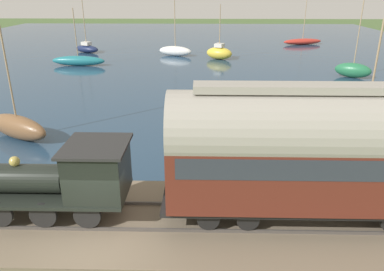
# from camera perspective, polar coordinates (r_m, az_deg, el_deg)

# --- Properties ---
(ground_plane) EXTENTS (200.00, 200.00, 0.00)m
(ground_plane) POSITION_cam_1_polar(r_m,az_deg,el_deg) (13.43, -14.22, -16.83)
(ground_plane) COLOR #476033
(harbor_water) EXTENTS (80.00, 80.00, 0.01)m
(harbor_water) POSITION_cam_1_polar(r_m,az_deg,el_deg) (55.23, -2.20, 13.07)
(harbor_water) COLOR navy
(harbor_water) RESTS_ON ground
(rail_embankment) EXTENTS (5.47, 56.00, 0.57)m
(rail_embankment) POSITION_cam_1_polar(r_m,az_deg,el_deg) (14.38, -12.86, -12.69)
(rail_embankment) COLOR #756651
(rail_embankment) RESTS_ON ground
(steam_locomotive) EXTENTS (2.27, 6.06, 2.94)m
(steam_locomotive) POSITION_cam_1_polar(r_m,az_deg,el_deg) (13.82, -18.74, -5.87)
(steam_locomotive) COLOR black
(steam_locomotive) RESTS_ON rail_embankment
(passenger_coach) EXTENTS (2.62, 10.63, 4.84)m
(passenger_coach) POSITION_cam_1_polar(r_m,az_deg,el_deg) (13.14, 19.06, -2.03)
(passenger_coach) COLOR black
(passenger_coach) RESTS_ON rail_embankment
(sailboat_brown) EXTENTS (3.31, 4.63, 9.84)m
(sailboat_brown) POSITION_cam_1_polar(r_m,az_deg,el_deg) (23.81, -25.02, 1.30)
(sailboat_brown) COLOR brown
(sailboat_brown) RESTS_ON harbor_water
(sailboat_yellow) EXTENTS (2.99, 3.69, 6.39)m
(sailboat_yellow) POSITION_cam_1_polar(r_m,az_deg,el_deg) (46.84, 4.17, 12.48)
(sailboat_yellow) COLOR gold
(sailboat_yellow) RESTS_ON harbor_water
(sailboat_green) EXTENTS (2.91, 3.58, 7.11)m
(sailboat_green) POSITION_cam_1_polar(r_m,az_deg,el_deg) (40.11, 23.32, 9.17)
(sailboat_green) COLOR #236B42
(sailboat_green) RESTS_ON harbor_water
(sailboat_black) EXTENTS (3.62, 4.74, 6.83)m
(sailboat_black) POSITION_cam_1_polar(r_m,az_deg,el_deg) (22.20, 24.60, -0.03)
(sailboat_black) COLOR black
(sailboat_black) RESTS_ON harbor_water
(sailboat_red) EXTENTS (3.05, 6.47, 8.50)m
(sailboat_red) POSITION_cam_1_polar(r_m,az_deg,el_deg) (61.77, 16.49, 13.60)
(sailboat_red) COLOR #B72D23
(sailboat_red) RESTS_ON harbor_water
(sailboat_white) EXTENTS (2.70, 4.58, 8.64)m
(sailboat_white) POSITION_cam_1_polar(r_m,az_deg,el_deg) (49.21, -2.57, 12.79)
(sailboat_white) COLOR white
(sailboat_white) RESTS_ON harbor_water
(sailboat_navy) EXTENTS (3.01, 4.03, 6.83)m
(sailboat_navy) POSITION_cam_1_polar(r_m,az_deg,el_deg) (53.62, -15.74, 12.68)
(sailboat_navy) COLOR #192347
(sailboat_navy) RESTS_ON harbor_water
(sailboat_teal) EXTENTS (1.41, 6.02, 6.19)m
(sailboat_teal) POSITION_cam_1_polar(r_m,az_deg,el_deg) (44.59, -16.92, 10.87)
(sailboat_teal) COLOR #1E707A
(sailboat_teal) RESTS_ON harbor_water
(rowboat_far_out) EXTENTS (1.98, 2.92, 0.52)m
(rowboat_far_out) POSITION_cam_1_polar(r_m,az_deg,el_deg) (24.95, 14.50, 2.37)
(rowboat_far_out) COLOR silver
(rowboat_far_out) RESTS_ON harbor_water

